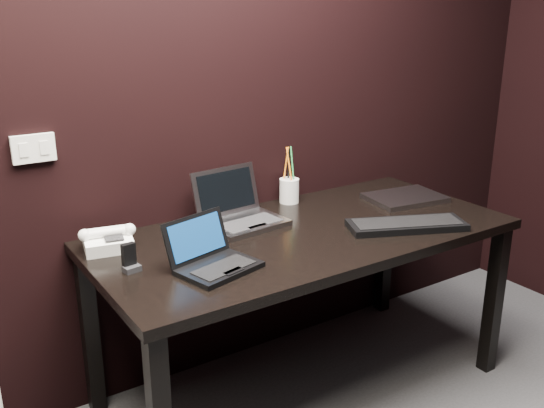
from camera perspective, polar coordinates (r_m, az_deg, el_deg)
wall_back at (r=2.50m, az=-7.93°, el=11.04°), size 4.00×0.00×4.00m
wall_switch at (r=2.32m, az=-21.54°, el=4.89°), size 0.15×0.02×0.10m
desk at (r=2.48m, az=3.05°, el=-4.17°), size 1.70×0.80×0.74m
netbook at (r=2.10m, az=-5.59°, el=-5.17°), size 0.32×0.29×0.17m
silver_laptop at (r=2.51m, az=-3.00°, el=-0.98°), size 0.34×0.31×0.22m
ext_keyboard at (r=2.52m, az=12.55°, el=-1.92°), size 0.50×0.34×0.03m
closed_laptop at (r=2.89m, az=12.40°, el=0.58°), size 0.37×0.29×0.02m
desk_phone at (r=2.32m, az=-15.20°, el=-3.31°), size 0.21×0.19×0.10m
mobile_phone at (r=2.13m, az=-13.24°, el=-5.21°), size 0.06×0.05×0.10m
pen_cup at (r=2.77m, az=1.63°, el=1.37°), size 0.10×0.10×0.26m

